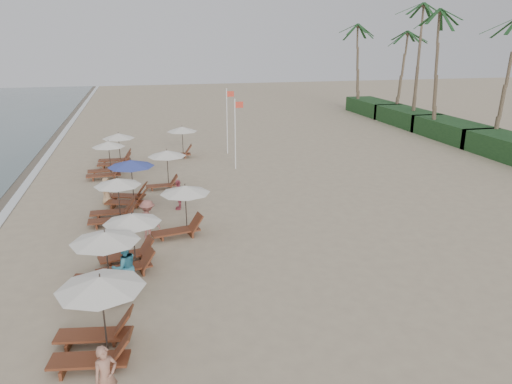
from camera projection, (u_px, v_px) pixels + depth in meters
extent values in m
plane|color=tan|center=(277.00, 291.00, 17.04)|extent=(160.00, 160.00, 0.00)
cube|color=white|center=(1.00, 218.00, 23.80)|extent=(0.50, 140.00, 0.02)
cube|color=#193D1C|center=(452.00, 130.00, 42.08)|extent=(3.20, 8.00, 1.60)
cube|color=#193D1C|center=(407.00, 117.00, 49.03)|extent=(3.20, 8.00, 1.60)
cube|color=#193D1C|center=(373.00, 107.00, 55.98)|extent=(3.20, 8.00, 1.60)
cylinder|color=brown|center=(500.00, 86.00, 37.33)|extent=(0.36, 0.36, 9.80)
cylinder|color=brown|center=(441.00, 76.00, 41.63)|extent=(0.36, 0.36, 10.60)
cylinder|color=brown|center=(418.00, 68.00, 46.52)|extent=(0.36, 0.36, 11.40)
cylinder|color=brown|center=(398.00, 76.00, 51.91)|extent=(0.36, 0.36, 9.00)
cylinder|color=brown|center=(361.00, 70.00, 56.20)|extent=(0.36, 0.36, 9.80)
cylinder|color=black|center=(104.00, 317.00, 13.31)|extent=(0.05, 0.05, 2.32)
cone|color=white|center=(100.00, 283.00, 12.99)|extent=(2.41, 2.41, 0.35)
cylinder|color=black|center=(108.00, 264.00, 16.62)|extent=(0.05, 0.05, 2.18)
cone|color=white|center=(105.00, 237.00, 16.32)|extent=(2.36, 2.36, 0.35)
cylinder|color=black|center=(134.00, 242.00, 18.50)|extent=(0.05, 0.05, 2.11)
cone|color=white|center=(132.00, 218.00, 18.21)|extent=(2.19, 2.19, 0.35)
cylinder|color=black|center=(119.00, 201.00, 23.23)|extent=(0.05, 0.05, 2.07)
cone|color=white|center=(117.00, 182.00, 22.95)|extent=(2.21, 2.21, 0.35)
cylinder|color=black|center=(133.00, 183.00, 25.68)|extent=(0.05, 0.05, 2.31)
cone|color=#344299|center=(131.00, 163.00, 25.36)|extent=(2.42, 2.42, 0.35)
cylinder|color=black|center=(110.00, 160.00, 30.72)|extent=(0.05, 0.05, 2.21)
cone|color=white|center=(108.00, 144.00, 30.41)|extent=(2.04, 2.04, 0.35)
cylinder|color=black|center=(120.00, 150.00, 33.36)|extent=(0.05, 0.05, 2.19)
cone|color=white|center=(118.00, 136.00, 33.06)|extent=(2.18, 2.18, 0.35)
cylinder|color=black|center=(186.00, 210.00, 21.82)|extent=(0.05, 0.05, 2.15)
cone|color=white|center=(185.00, 189.00, 21.52)|extent=(2.24, 2.24, 0.35)
cylinder|color=black|center=(168.00, 169.00, 28.53)|extent=(0.05, 0.05, 2.15)
cone|color=white|center=(167.00, 153.00, 28.24)|extent=(2.24, 2.24, 0.35)
cylinder|color=black|center=(183.00, 142.00, 36.00)|extent=(0.05, 0.05, 2.15)
cone|color=white|center=(182.00, 129.00, 35.71)|extent=(2.24, 2.24, 0.35)
imported|color=#9F6C56|center=(106.00, 377.00, 11.50)|extent=(0.70, 0.62, 1.62)
imported|color=teal|center=(125.00, 267.00, 16.74)|extent=(1.10, 0.98, 1.86)
imported|color=#98574D|center=(148.00, 220.00, 21.11)|extent=(1.34, 1.26, 1.81)
imported|color=#B24753|center=(179.00, 194.00, 24.92)|extent=(0.54, 0.98, 1.58)
imported|color=tan|center=(107.00, 191.00, 25.66)|extent=(0.78, 0.86, 1.48)
cylinder|color=silver|center=(235.00, 134.00, 32.18)|extent=(0.08, 0.08, 4.69)
cube|color=red|center=(239.00, 105.00, 31.65)|extent=(0.55, 0.02, 0.40)
cylinder|color=silver|center=(227.00, 122.00, 36.47)|extent=(0.08, 0.08, 4.89)
cube|color=red|center=(230.00, 94.00, 35.91)|extent=(0.55, 0.02, 0.40)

